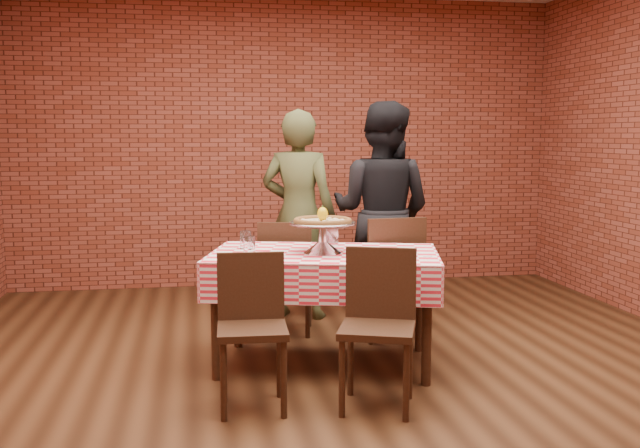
{
  "coord_description": "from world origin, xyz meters",
  "views": [
    {
      "loc": [
        -0.92,
        -4.32,
        1.52
      ],
      "look_at": [
        -0.11,
        0.39,
        0.94
      ],
      "focal_mm": 40.65,
      "sensor_mm": 36.0,
      "label": 1
    }
  ],
  "objects_px": {
    "pizza_stand": "(323,238)",
    "condiment_caddy": "(331,235)",
    "chair_far_right": "(387,276)",
    "water_glass_left": "(249,246)",
    "diner_olive": "(299,214)",
    "table": "(324,309)",
    "pizza": "(323,222)",
    "water_glass_right": "(246,240)",
    "chair_far_left": "(286,276)",
    "chair_near_right": "(377,331)",
    "chair_near_left": "(252,334)",
    "diner_black": "(382,212)"
  },
  "relations": [
    {
      "from": "condiment_caddy",
      "to": "chair_near_right",
      "type": "height_order",
      "value": "condiment_caddy"
    },
    {
      "from": "pizza_stand",
      "to": "water_glass_left",
      "type": "relative_size",
      "value": 3.68
    },
    {
      "from": "water_glass_right",
      "to": "chair_near_right",
      "type": "distance_m",
      "value": 1.3
    },
    {
      "from": "chair_near_left",
      "to": "diner_olive",
      "type": "distance_m",
      "value": 2.14
    },
    {
      "from": "water_glass_right",
      "to": "diner_olive",
      "type": "xyz_separation_m",
      "value": [
        0.51,
        1.07,
        0.05
      ]
    },
    {
      "from": "condiment_caddy",
      "to": "chair_far_right",
      "type": "relative_size",
      "value": 0.15
    },
    {
      "from": "water_glass_right",
      "to": "chair_far_left",
      "type": "height_order",
      "value": "chair_far_left"
    },
    {
      "from": "pizza",
      "to": "water_glass_left",
      "type": "xyz_separation_m",
      "value": [
        -0.48,
        -0.0,
        -0.14
      ]
    },
    {
      "from": "table",
      "to": "pizza",
      "type": "bearing_deg",
      "value": -130.53
    },
    {
      "from": "pizza_stand",
      "to": "chair_far_right",
      "type": "distance_m",
      "value": 0.96
    },
    {
      "from": "condiment_caddy",
      "to": "diner_black",
      "type": "distance_m",
      "value": 0.99
    },
    {
      "from": "water_glass_right",
      "to": "chair_near_left",
      "type": "relative_size",
      "value": 0.14
    },
    {
      "from": "table",
      "to": "pizza",
      "type": "relative_size",
      "value": 3.83
    },
    {
      "from": "table",
      "to": "condiment_caddy",
      "type": "distance_m",
      "value": 0.55
    },
    {
      "from": "pizza",
      "to": "chair_near_left",
      "type": "distance_m",
      "value": 1.02
    },
    {
      "from": "chair_far_right",
      "to": "pizza",
      "type": "bearing_deg",
      "value": 40.99
    },
    {
      "from": "diner_black",
      "to": "chair_near_left",
      "type": "bearing_deg",
      "value": 90.33
    },
    {
      "from": "water_glass_left",
      "to": "condiment_caddy",
      "type": "xyz_separation_m",
      "value": [
        0.59,
        0.32,
        0.01
      ]
    },
    {
      "from": "chair_near_right",
      "to": "pizza",
      "type": "bearing_deg",
      "value": 121.77
    },
    {
      "from": "table",
      "to": "water_glass_right",
      "type": "distance_m",
      "value": 0.71
    },
    {
      "from": "pizza",
      "to": "chair_near_left",
      "type": "relative_size",
      "value": 0.44
    },
    {
      "from": "chair_near_left",
      "to": "chair_near_right",
      "type": "distance_m",
      "value": 0.69
    },
    {
      "from": "table",
      "to": "chair_near_left",
      "type": "xyz_separation_m",
      "value": [
        -0.53,
        -0.71,
        0.05
      ]
    },
    {
      "from": "pizza",
      "to": "condiment_caddy",
      "type": "height_order",
      "value": "pizza"
    },
    {
      "from": "water_glass_left",
      "to": "condiment_caddy",
      "type": "height_order",
      "value": "condiment_caddy"
    },
    {
      "from": "chair_far_right",
      "to": "diner_olive",
      "type": "bearing_deg",
      "value": -55.3
    },
    {
      "from": "pizza",
      "to": "water_glass_left",
      "type": "distance_m",
      "value": 0.5
    },
    {
      "from": "chair_far_left",
      "to": "chair_far_right",
      "type": "height_order",
      "value": "chair_far_right"
    },
    {
      "from": "water_glass_left",
      "to": "chair_near_left",
      "type": "xyz_separation_m",
      "value": [
        -0.04,
        -0.69,
        -0.39
      ]
    },
    {
      "from": "table",
      "to": "chair_near_right",
      "type": "relative_size",
      "value": 1.65
    },
    {
      "from": "table",
      "to": "chair_far_left",
      "type": "xyz_separation_m",
      "value": [
        -0.15,
        0.84,
        0.07
      ]
    },
    {
      "from": "table",
      "to": "diner_black",
      "type": "relative_size",
      "value": 0.81
    },
    {
      "from": "pizza_stand",
      "to": "condiment_caddy",
      "type": "relative_size",
      "value": 3.24
    },
    {
      "from": "table",
      "to": "condiment_caddy",
      "type": "relative_size",
      "value": 10.64
    },
    {
      "from": "chair_near_right",
      "to": "chair_far_right",
      "type": "bearing_deg",
      "value": 92.69
    },
    {
      "from": "table",
      "to": "water_glass_left",
      "type": "bearing_deg",
      "value": -177.55
    },
    {
      "from": "chair_near_left",
      "to": "chair_far_left",
      "type": "bearing_deg",
      "value": 78.66
    },
    {
      "from": "pizza_stand",
      "to": "chair_far_right",
      "type": "bearing_deg",
      "value": 45.83
    },
    {
      "from": "chair_far_right",
      "to": "water_glass_right",
      "type": "bearing_deg",
      "value": 13.66
    },
    {
      "from": "table",
      "to": "water_glass_left",
      "type": "distance_m",
      "value": 0.66
    },
    {
      "from": "chair_near_left",
      "to": "chair_far_left",
      "type": "distance_m",
      "value": 1.6
    },
    {
      "from": "pizza_stand",
      "to": "chair_far_left",
      "type": "bearing_deg",
      "value": 98.84
    },
    {
      "from": "diner_olive",
      "to": "diner_black",
      "type": "xyz_separation_m",
      "value": [
        0.66,
        -0.21,
        0.03
      ]
    },
    {
      "from": "chair_far_right",
      "to": "chair_near_right",
      "type": "bearing_deg",
      "value": 68.02
    },
    {
      "from": "water_glass_left",
      "to": "diner_olive",
      "type": "height_order",
      "value": "diner_olive"
    },
    {
      "from": "pizza",
      "to": "chair_far_left",
      "type": "xyz_separation_m",
      "value": [
        -0.13,
        0.86,
        -0.52
      ]
    },
    {
      "from": "condiment_caddy",
      "to": "water_glass_left",
      "type": "bearing_deg",
      "value": -141.24
    },
    {
      "from": "chair_near_right",
      "to": "diner_olive",
      "type": "distance_m",
      "value": 2.17
    },
    {
      "from": "diner_olive",
      "to": "chair_near_right",
      "type": "bearing_deg",
      "value": 117.46
    },
    {
      "from": "chair_near_left",
      "to": "chair_far_left",
      "type": "xyz_separation_m",
      "value": [
        0.38,
        1.55,
        0.01
      ]
    }
  ]
}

